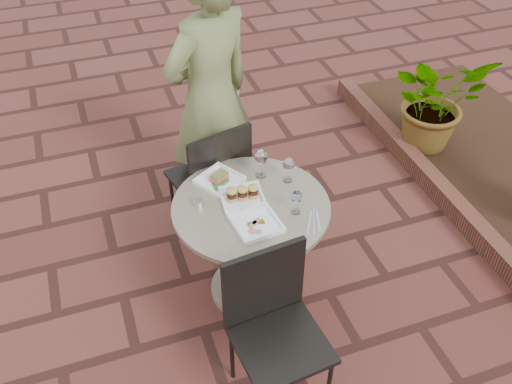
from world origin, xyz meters
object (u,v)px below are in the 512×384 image
object	(u,v)px
chair_far	(214,174)
plate_sliders	(242,196)
cafe_table	(251,236)
plate_tuna	(256,223)
chair_near	(273,317)
plate_salmon	(220,180)
diner	(210,99)

from	to	relation	value
chair_far	plate_sliders	xyz separation A→B (m)	(0.04, -0.50, 0.21)
chair_far	plate_sliders	world-z (taller)	chair_far
cafe_table	plate_sliders	bearing A→B (deg)	119.51
chair_far	plate_tuna	xyz separation A→B (m)	(0.04, -0.72, 0.20)
chair_far	plate_sliders	distance (m)	0.54
chair_near	plate_sliders	xyz separation A→B (m)	(0.08, 0.69, 0.21)
cafe_table	plate_salmon	xyz separation A→B (m)	(-0.11, 0.26, 0.26)
plate_tuna	cafe_table	bearing A→B (deg)	80.64
chair_far	plate_salmon	size ratio (longest dim) A/B	2.97
cafe_table	chair_near	size ratio (longest dim) A/B	0.97
chair_far	plate_salmon	bearing A→B (deg)	68.52
chair_near	chair_far	bearing A→B (deg)	82.51
diner	plate_sliders	size ratio (longest dim) A/B	7.16
chair_near	plate_salmon	size ratio (longest dim) A/B	2.97
cafe_table	diner	world-z (taller)	diner
chair_far	chair_near	xyz separation A→B (m)	(-0.04, -1.19, 0.00)
plate_sliders	cafe_table	bearing A→B (deg)	-60.49
diner	plate_tuna	distance (m)	1.01
chair_near	plate_sliders	size ratio (longest dim) A/B	3.51
chair_far	plate_tuna	world-z (taller)	chair_far
cafe_table	chair_far	distance (m)	0.56
chair_far	plate_sliders	size ratio (longest dim) A/B	3.51
chair_far	plate_sliders	bearing A→B (deg)	80.38
chair_near	plate_salmon	xyz separation A→B (m)	(0.00, 0.89, 0.20)
cafe_table	plate_sliders	xyz separation A→B (m)	(-0.03, 0.06, 0.28)
diner	plate_tuna	size ratio (longest dim) A/B	7.08
plate_salmon	plate_sliders	world-z (taller)	plate_sliders
chair_far	plate_salmon	distance (m)	0.36
cafe_table	chair_near	bearing A→B (deg)	-99.60
diner	plate_sliders	xyz separation A→B (m)	(-0.04, -0.77, -0.18)
plate_sliders	plate_salmon	bearing A→B (deg)	110.73
plate_sliders	chair_near	bearing A→B (deg)	-96.29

